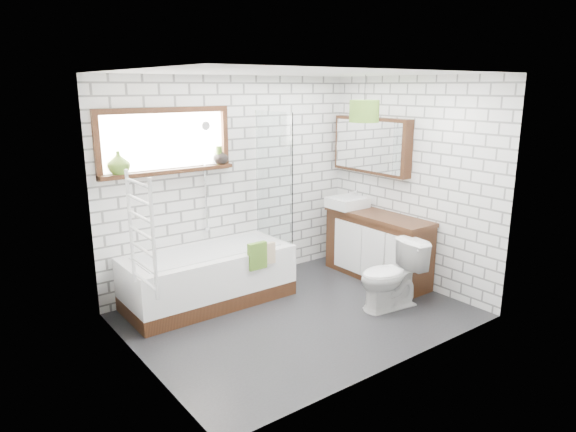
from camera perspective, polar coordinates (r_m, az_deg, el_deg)
floor at (r=5.59m, az=1.25°, el=-11.00°), size 3.40×2.60×0.01m
ceiling at (r=5.06m, az=1.41°, el=15.68°), size 3.40×2.60×0.01m
wall_back at (r=6.24m, az=-6.12°, el=3.74°), size 3.40×0.01×2.50m
wall_front at (r=4.26m, az=12.23°, el=-1.43°), size 3.40×0.01×2.50m
wall_left at (r=4.37m, az=-16.57°, el=-1.33°), size 0.01×2.60×2.50m
wall_right at (r=6.36m, az=13.53°, el=3.62°), size 0.01×2.60×2.50m
window at (r=5.73m, az=-13.40°, el=8.08°), size 1.52×0.16×0.68m
towel_radiator at (r=4.39m, az=-15.97°, el=-1.86°), size 0.06×0.52×1.00m
mirror_cabinet at (r=6.63m, az=9.25°, el=7.75°), size 0.16×1.20×0.70m
shower_riser at (r=5.99m, az=-9.21°, el=4.17°), size 0.02×0.02×1.30m
bathtub at (r=5.86m, az=-8.81°, el=-6.70°), size 1.85×0.82×0.60m
shower_screen at (r=6.04m, az=-1.58°, el=4.44°), size 0.02×0.72×1.50m
towel_green at (r=5.62m, az=-3.43°, el=-4.45°), size 0.22×0.06×0.30m
towel_beige at (r=5.69m, az=-2.30°, el=-4.19°), size 0.19×0.05×0.24m
vanity at (r=6.56m, az=9.87°, el=-3.35°), size 0.47×1.47×0.84m
basin at (r=6.73m, az=6.61°, el=1.52°), size 0.46×0.40×0.13m
tap at (r=6.82m, az=7.61°, el=2.21°), size 0.04×0.04×0.16m
toilet at (r=5.73m, az=11.40°, el=-6.49°), size 0.52×0.79×0.75m
vase_olive at (r=5.54m, az=-18.29°, el=5.43°), size 0.25×0.25×0.24m
vase_dark at (r=6.02m, az=-7.47°, el=6.41°), size 0.20×0.20×0.18m
bottle at (r=6.01m, az=-7.64°, el=6.52°), size 0.09×0.09×0.21m
pendant at (r=6.03m, az=8.47°, el=11.45°), size 0.34×0.34×0.25m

